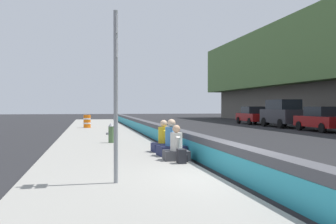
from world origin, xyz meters
TOP-DOWN VIEW (x-y plane):
  - ground_plane at (0.00, 0.00)m, footprint 160.00×160.00m
  - sidewalk_strip at (0.00, 2.65)m, footprint 80.00×4.40m
  - jersey_barrier at (0.00, 0.00)m, footprint 76.00×0.45m
  - route_sign_post at (-0.13, 2.80)m, footprint 0.44×0.09m
  - fire_hydrant at (8.99, 2.40)m, footprint 0.26×0.46m
  - seated_person_foreground at (3.04, 0.80)m, footprint 0.67×0.77m
  - seated_person_middle at (4.10, 0.73)m, footprint 0.80×0.91m
  - seated_person_rear at (5.22, 0.77)m, footprint 0.72×0.83m
  - backpack at (2.34, 0.80)m, footprint 0.32×0.28m
  - construction_barrel at (21.41, 3.48)m, footprint 0.54×0.54m
  - parked_car_fourth at (15.90, -12.31)m, footprint 4.52×1.98m
  - parked_car_midline at (21.38, -12.26)m, footprint 4.85×2.16m
  - parked_car_far at (27.07, -12.11)m, footprint 4.54×2.04m

SIDE VIEW (x-z plane):
  - ground_plane at x=0.00m, z-range 0.00..0.00m
  - sidewalk_strip at x=0.00m, z-range 0.00..0.14m
  - backpack at x=2.34m, z-range 0.13..0.53m
  - jersey_barrier at x=0.00m, z-range 0.00..0.85m
  - seated_person_foreground at x=3.04m, z-range -0.06..0.99m
  - seated_person_rear at x=5.22m, z-range -0.07..1.05m
  - seated_person_middle at x=4.10m, z-range -0.08..1.11m
  - fire_hydrant at x=8.99m, z-range 0.15..1.03m
  - construction_barrel at x=21.41m, z-range 0.14..1.09m
  - parked_car_fourth at x=15.90m, z-range 0.01..1.72m
  - parked_car_far at x=27.07m, z-range 0.01..1.72m
  - parked_car_midline at x=21.38m, z-range 0.04..2.32m
  - route_sign_post at x=-0.13m, z-range 0.41..4.01m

